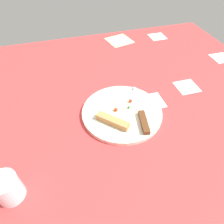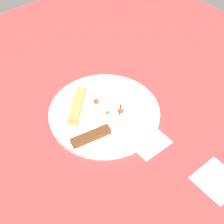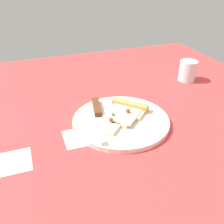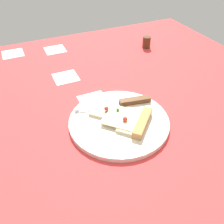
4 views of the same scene
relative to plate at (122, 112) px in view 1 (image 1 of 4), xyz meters
The scene contains 6 objects.
ground_plane 4.05cm from the plate, 169.45° to the left, with size 136.24×136.24×3.00cm.
plate is the anchor object (origin of this frame).
pizza_slice 3.00cm from the plate, 44.47° to the left, with size 17.90×17.74×2.65cm.
knife 7.16cm from the plate, 149.32° to the left, with size 6.43×23.98×2.45cm.
drinking_glass 42.80cm from the plate, 28.98° to the left, with size 6.99×6.99×8.17cm, color silver.
napkin 58.46cm from the plate, 106.71° to the right, with size 13.00×13.00×0.40cm, color beige.
Camera 1 is at (21.31, 48.54, 53.88)cm, focal length 32.41 mm.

